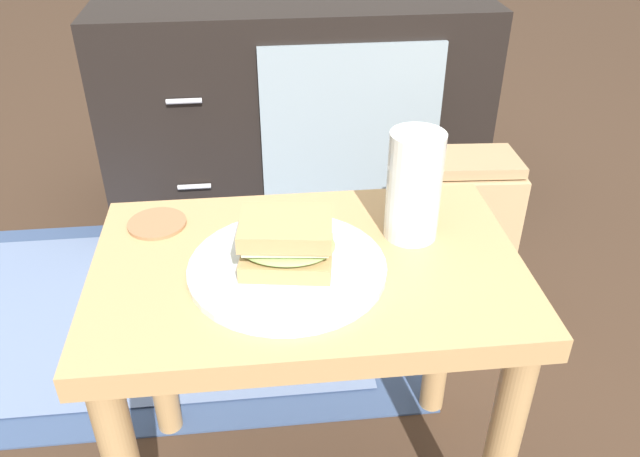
% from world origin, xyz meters
% --- Properties ---
extents(side_table, '(0.56, 0.36, 0.46)m').
position_xyz_m(side_table, '(0.00, 0.00, 0.37)').
color(side_table, tan).
rests_on(side_table, ground).
extents(tv_cabinet, '(0.96, 0.46, 0.58)m').
position_xyz_m(tv_cabinet, '(0.05, 0.95, 0.29)').
color(tv_cabinet, black).
rests_on(tv_cabinet, ground).
extents(area_rug, '(1.21, 0.74, 0.01)m').
position_xyz_m(area_rug, '(-0.35, 0.49, 0.00)').
color(area_rug, '#384C72').
rests_on(area_rug, ground).
extents(plate, '(0.25, 0.25, 0.01)m').
position_xyz_m(plate, '(-0.03, -0.02, 0.47)').
color(plate, silver).
rests_on(plate, side_table).
extents(sandwich_front, '(0.13, 0.11, 0.07)m').
position_xyz_m(sandwich_front, '(-0.03, -0.02, 0.50)').
color(sandwich_front, tan).
rests_on(sandwich_front, plate).
extents(beer_glass, '(0.07, 0.07, 0.15)m').
position_xyz_m(beer_glass, '(0.15, 0.05, 0.53)').
color(beer_glass, silver).
rests_on(beer_glass, side_table).
extents(coaster, '(0.08, 0.08, 0.01)m').
position_xyz_m(coaster, '(-0.20, 0.11, 0.46)').
color(coaster, '#996B47').
rests_on(coaster, side_table).
extents(paper_bag, '(0.19, 0.17, 0.38)m').
position_xyz_m(paper_bag, '(0.37, 0.43, 0.19)').
color(paper_bag, tan).
rests_on(paper_bag, ground).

